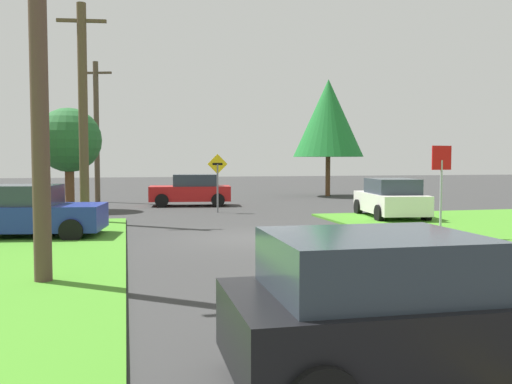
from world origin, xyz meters
TOP-DOWN VIEW (x-y plane):
  - ground_plane at (0.00, 0.00)m, footprint 120.00×120.00m
  - lane_stripe_center at (0.00, -8.00)m, footprint 0.20×14.00m
  - stop_sign at (5.28, -1.59)m, footprint 0.71×0.17m
  - car_behind_on_main_road at (-1.05, -11.07)m, footprint 3.84×2.22m
  - car_approaching_junction at (-0.54, 12.25)m, footprint 4.27×2.26m
  - parked_car_near_building at (-6.83, 1.50)m, footprint 4.73×2.67m
  - car_on_crossroad at (6.59, 4.18)m, footprint 2.51×4.38m
  - utility_pole_near at (-5.38, -5.22)m, footprint 1.80×0.33m
  - utility_pole_mid at (-5.34, 5.40)m, footprint 1.80×0.34m
  - utility_pole_far at (-5.39, 16.03)m, footprint 1.76×0.64m
  - direction_sign at (0.19, 8.31)m, footprint 0.91×0.08m
  - oak_tree_left at (-6.40, 11.01)m, footprint 3.00×3.00m
  - pine_tree_center at (9.02, 17.86)m, footprint 4.55×4.55m

SIDE VIEW (x-z plane):
  - ground_plane at x=0.00m, z-range 0.00..0.00m
  - lane_stripe_center at x=0.00m, z-range 0.00..0.01m
  - car_approaching_junction at x=-0.54m, z-range -0.01..1.61m
  - car_behind_on_main_road at x=-1.05m, z-range -0.01..1.61m
  - car_on_crossroad at x=6.59m, z-range 0.00..1.62m
  - parked_car_near_building at x=-6.83m, z-range 0.00..1.62m
  - direction_sign at x=0.19m, z-range 0.32..2.96m
  - stop_sign at x=5.28m, z-range 0.55..3.35m
  - oak_tree_left at x=-6.40m, z-range 0.87..5.66m
  - utility_pole_near at x=-5.38m, z-range 0.10..7.80m
  - utility_pole_far at x=-5.39m, z-range 0.12..7.94m
  - utility_pole_mid at x=-5.34m, z-range 0.09..8.25m
  - pine_tree_center at x=9.02m, z-range 1.27..8.85m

